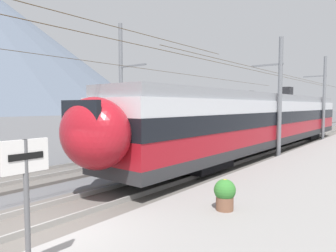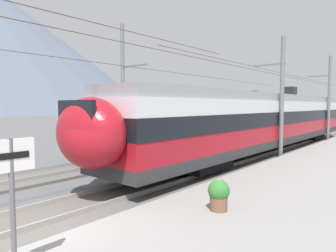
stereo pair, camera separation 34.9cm
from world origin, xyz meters
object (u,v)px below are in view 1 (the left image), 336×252
object	(u,v)px
train_far_track	(225,116)
catenary_mast_mid	(278,96)
platform_sign	(26,180)
potted_plant_platform_edge	(225,193)
train_near_platform	(263,119)
catenary_mast_east	(323,97)
catenary_mast_far_side	(122,88)

from	to	relation	value
train_far_track	catenary_mast_mid	size ratio (longest dim) A/B	0.73
platform_sign	potted_plant_platform_edge	world-z (taller)	platform_sign
train_near_platform	train_far_track	size ratio (longest dim) A/B	0.98
train_far_track	train_near_platform	bearing A→B (deg)	-129.36
train_far_track	potted_plant_platform_edge	bearing A→B (deg)	-151.80
train_near_platform	catenary_mast_mid	size ratio (longest dim) A/B	0.71
train_near_platform	catenary_mast_east	bearing A→B (deg)	-8.80
catenary_mast_mid	platform_sign	world-z (taller)	catenary_mast_mid
catenary_mast_east	platform_sign	distance (m)	26.87
platform_sign	potted_plant_platform_edge	size ratio (longest dim) A/B	2.74
train_near_platform	platform_sign	size ratio (longest dim) A/B	12.60
train_far_track	platform_sign	distance (m)	22.62
catenary_mast_far_side	platform_sign	distance (m)	14.99
catenary_mast_far_side	catenary_mast_mid	bearing A→B (deg)	-61.36
catenary_mast_east	potted_plant_platform_edge	xyz separation A→B (m)	(-21.84, -2.33, -3.01)
catenary_mast_far_side	platform_sign	bearing A→B (deg)	-138.09
train_near_platform	potted_plant_platform_edge	world-z (taller)	train_near_platform
train_near_platform	train_far_track	distance (m)	6.32
platform_sign	train_near_platform	bearing A→B (deg)	10.34
catenary_mast_east	potted_plant_platform_edge	distance (m)	22.17
train_near_platform	train_far_track	bearing A→B (deg)	50.64
platform_sign	potted_plant_platform_edge	bearing A→B (deg)	-8.00
potted_plant_platform_edge	platform_sign	bearing A→B (deg)	172.00
potted_plant_platform_edge	train_far_track	bearing A→B (deg)	28.20
train_far_track	platform_sign	world-z (taller)	train_far_track
catenary_mast_east	platform_sign	xyz separation A→B (m)	(-26.75, -1.64, -1.81)
train_near_platform	catenary_mast_mid	distance (m)	2.62
train_far_track	catenary_mast_far_side	distance (m)	10.49
train_near_platform	platform_sign	bearing A→B (deg)	-169.66
catenary_mast_far_side	potted_plant_platform_edge	bearing A→B (deg)	-120.01
catenary_mast_mid	platform_sign	distance (m)	15.72
train_near_platform	catenary_mast_east	world-z (taller)	catenary_mast_east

